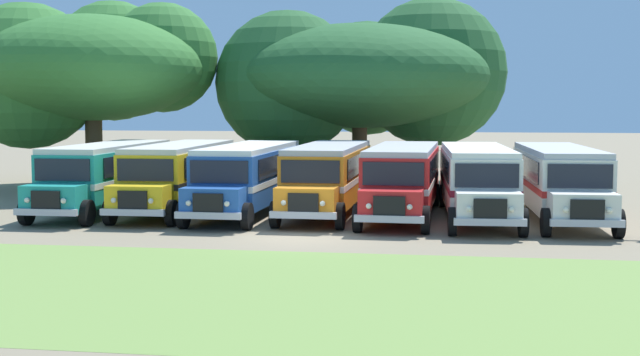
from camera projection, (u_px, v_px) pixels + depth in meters
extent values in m
plane|color=#84755B|center=(298.00, 237.00, 28.71)|extent=(220.00, 220.00, 0.00)
cube|color=olive|center=(238.00, 290.00, 20.61)|extent=(80.00, 10.94, 0.01)
cube|color=teal|center=(110.00, 173.00, 36.48)|extent=(2.59, 9.22, 2.10)
cube|color=white|center=(110.00, 177.00, 36.49)|extent=(2.62, 9.24, 0.24)
cube|color=black|center=(140.00, 161.00, 36.55)|extent=(0.12, 8.00, 0.80)
cube|color=black|center=(85.00, 161.00, 36.91)|extent=(0.12, 8.00, 0.80)
cube|color=beige|center=(109.00, 146.00, 36.37)|extent=(2.51, 9.12, 0.22)
cube|color=teal|center=(55.00, 199.00, 31.30)|extent=(2.21, 1.42, 1.05)
cube|color=black|center=(46.00, 200.00, 30.56)|extent=(1.10, 0.11, 0.70)
cube|color=#B7B7BC|center=(46.00, 212.00, 30.56)|extent=(2.40, 0.22, 0.24)
cube|color=black|center=(62.00, 170.00, 31.87)|extent=(2.20, 0.08, 0.84)
cube|color=white|center=(147.00, 168.00, 41.04)|extent=(0.90, 0.07, 1.30)
sphere|color=#EAE5C6|center=(63.00, 201.00, 30.42)|extent=(0.20, 0.20, 0.20)
sphere|color=#EAE5C6|center=(27.00, 200.00, 30.61)|extent=(0.20, 0.20, 0.20)
cylinder|color=black|center=(87.00, 213.00, 31.27)|extent=(0.29, 1.00, 1.00)
cylinder|color=black|center=(26.00, 212.00, 31.61)|extent=(0.29, 1.00, 1.00)
cylinder|color=black|center=(160.00, 191.00, 39.36)|extent=(0.29, 1.00, 1.00)
cylinder|color=black|center=(111.00, 190.00, 39.70)|extent=(0.29, 1.00, 1.00)
cube|color=yellow|center=(182.00, 173.00, 36.44)|extent=(2.66, 9.24, 2.10)
cube|color=black|center=(182.00, 177.00, 36.45)|extent=(2.69, 9.26, 0.24)
cube|color=black|center=(212.00, 162.00, 36.52)|extent=(0.18, 8.00, 0.80)
cube|color=black|center=(155.00, 161.00, 36.86)|extent=(0.18, 8.00, 0.80)
cube|color=beige|center=(181.00, 146.00, 36.34)|extent=(2.58, 9.14, 0.22)
cube|color=yellow|center=(140.00, 199.00, 31.25)|extent=(2.22, 1.44, 1.05)
cube|color=black|center=(133.00, 200.00, 30.52)|extent=(1.10, 0.12, 0.70)
cube|color=#B7B7BC|center=(132.00, 212.00, 30.52)|extent=(2.40, 0.24, 0.24)
cube|color=black|center=(145.00, 170.00, 31.82)|extent=(2.20, 0.10, 0.84)
cube|color=black|center=(210.00, 168.00, 41.01)|extent=(0.90, 0.08, 1.30)
sphere|color=#EAE5C6|center=(151.00, 201.00, 30.38)|extent=(0.20, 0.20, 0.20)
sphere|color=#EAE5C6|center=(114.00, 200.00, 30.56)|extent=(0.20, 0.20, 0.20)
cylinder|color=black|center=(172.00, 213.00, 31.24)|extent=(0.30, 1.00, 1.00)
cylinder|color=black|center=(110.00, 212.00, 31.56)|extent=(0.30, 1.00, 1.00)
cylinder|color=black|center=(226.00, 191.00, 39.33)|extent=(0.30, 1.00, 1.00)
cylinder|color=black|center=(176.00, 190.00, 39.65)|extent=(0.30, 1.00, 1.00)
cube|color=#23519E|center=(250.00, 175.00, 35.54)|extent=(2.63, 9.23, 2.10)
cube|color=silver|center=(250.00, 179.00, 35.55)|extent=(2.66, 9.25, 0.24)
cube|color=black|center=(281.00, 163.00, 35.58)|extent=(0.15, 8.00, 0.80)
cube|color=black|center=(223.00, 162.00, 36.00)|extent=(0.15, 8.00, 0.80)
cube|color=silver|center=(250.00, 148.00, 35.44)|extent=(2.55, 9.13, 0.22)
cube|color=#23519E|center=(214.00, 202.00, 30.38)|extent=(2.22, 1.43, 1.05)
cube|color=black|center=(208.00, 203.00, 29.65)|extent=(1.10, 0.12, 0.70)
cube|color=#B7B7BC|center=(208.00, 216.00, 29.65)|extent=(2.40, 0.23, 0.24)
cube|color=black|center=(219.00, 172.00, 30.95)|extent=(2.20, 0.09, 0.84)
cube|color=silver|center=(274.00, 169.00, 40.09)|extent=(0.90, 0.07, 1.30)
sphere|color=#EAE5C6|center=(227.00, 204.00, 29.49)|extent=(0.20, 0.20, 0.20)
sphere|color=#EAE5C6|center=(188.00, 203.00, 29.72)|extent=(0.20, 0.20, 0.20)
cylinder|color=black|center=(247.00, 216.00, 30.33)|extent=(0.29, 1.00, 1.00)
cylinder|color=black|center=(183.00, 215.00, 30.72)|extent=(0.29, 1.00, 1.00)
cylinder|color=black|center=(292.00, 193.00, 38.38)|extent=(0.29, 1.00, 1.00)
cylinder|color=black|center=(241.00, 192.00, 38.78)|extent=(0.29, 1.00, 1.00)
cube|color=orange|center=(329.00, 175.00, 35.64)|extent=(2.62, 9.23, 2.10)
cube|color=white|center=(329.00, 179.00, 35.65)|extent=(2.65, 9.25, 0.24)
cube|color=black|center=(360.00, 163.00, 35.68)|extent=(0.15, 8.00, 0.80)
cube|color=black|center=(301.00, 162.00, 36.10)|extent=(0.15, 8.00, 0.80)
cube|color=#B2B2B7|center=(329.00, 147.00, 35.53)|extent=(2.54, 9.13, 0.22)
cube|color=orange|center=(307.00, 201.00, 30.47)|extent=(2.22, 1.43, 1.05)
cube|color=black|center=(303.00, 203.00, 29.75)|extent=(1.10, 0.11, 0.70)
cube|color=#B7B7BC|center=(303.00, 215.00, 29.74)|extent=(2.40, 0.23, 0.24)
cube|color=black|center=(310.00, 172.00, 31.04)|extent=(2.20, 0.09, 0.84)
cube|color=white|center=(344.00, 169.00, 40.18)|extent=(0.90, 0.07, 1.30)
sphere|color=#EAE5C6|center=(323.00, 204.00, 29.58)|extent=(0.20, 0.20, 0.20)
sphere|color=#EAE5C6|center=(284.00, 203.00, 29.81)|extent=(0.20, 0.20, 0.20)
cylinder|color=black|center=(340.00, 216.00, 30.42)|extent=(0.29, 1.00, 1.00)
cylinder|color=black|center=(275.00, 215.00, 30.82)|extent=(0.29, 1.00, 1.00)
cylinder|color=black|center=(365.00, 193.00, 38.48)|extent=(0.29, 1.00, 1.00)
cylinder|color=black|center=(314.00, 192.00, 38.87)|extent=(0.29, 1.00, 1.00)
cube|color=red|center=(403.00, 177.00, 34.64)|extent=(2.74, 9.26, 2.10)
cube|color=white|center=(403.00, 181.00, 34.65)|extent=(2.77, 9.28, 0.24)
cube|color=black|center=(435.00, 165.00, 34.66)|extent=(0.25, 8.00, 0.80)
cube|color=black|center=(374.00, 164.00, 35.11)|extent=(0.25, 8.00, 0.80)
cube|color=#B2B2B7|center=(404.00, 149.00, 34.54)|extent=(2.66, 9.16, 0.22)
cube|color=red|center=(391.00, 205.00, 29.49)|extent=(2.24, 1.46, 1.05)
cube|color=black|center=(389.00, 206.00, 28.76)|extent=(1.10, 0.13, 0.70)
cube|color=#B7B7BC|center=(389.00, 219.00, 28.76)|extent=(2.40, 0.26, 0.24)
cube|color=black|center=(393.00, 174.00, 30.06)|extent=(2.20, 0.12, 0.84)
cube|color=white|center=(411.00, 171.00, 39.18)|extent=(0.90, 0.08, 1.30)
sphere|color=#EAE5C6|center=(410.00, 207.00, 28.59)|extent=(0.20, 0.20, 0.20)
sphere|color=#EAE5C6|center=(369.00, 206.00, 28.84)|extent=(0.20, 0.20, 0.20)
cylinder|color=black|center=(426.00, 220.00, 29.42)|extent=(0.31, 1.01, 1.00)
cylinder|color=black|center=(358.00, 218.00, 29.84)|extent=(0.31, 1.01, 1.00)
cylinder|color=black|center=(436.00, 195.00, 37.46)|extent=(0.31, 1.01, 1.00)
cylinder|color=black|center=(382.00, 194.00, 37.88)|extent=(0.31, 1.01, 1.00)
cube|color=silver|center=(476.00, 178.00, 33.95)|extent=(2.93, 9.31, 2.10)
cube|color=maroon|center=(476.00, 182.00, 33.96)|extent=(2.96, 9.33, 0.24)
cube|color=black|center=(507.00, 166.00, 34.07)|extent=(0.42, 7.99, 0.80)
cube|color=black|center=(444.00, 165.00, 34.33)|extent=(0.42, 7.99, 0.80)
cube|color=silver|center=(477.00, 150.00, 33.84)|extent=(2.85, 9.20, 0.22)
cube|color=silver|center=(488.00, 207.00, 28.74)|extent=(2.26, 1.50, 1.05)
cube|color=black|center=(490.00, 209.00, 28.01)|extent=(1.10, 0.15, 0.70)
cube|color=#B7B7BC|center=(490.00, 222.00, 28.00)|extent=(2.41, 0.31, 0.24)
cube|color=black|center=(487.00, 176.00, 29.31)|extent=(2.20, 0.16, 0.84)
cube|color=maroon|center=(468.00, 172.00, 38.53)|extent=(0.90, 0.10, 1.30)
sphere|color=#EAE5C6|center=(512.00, 210.00, 27.88)|extent=(0.20, 0.20, 0.20)
sphere|color=#EAE5C6|center=(469.00, 209.00, 28.03)|extent=(0.20, 0.20, 0.20)
cylinder|color=black|center=(523.00, 223.00, 28.76)|extent=(0.33, 1.01, 1.00)
cylinder|color=black|center=(452.00, 222.00, 29.01)|extent=(0.33, 1.01, 1.00)
cylinder|color=black|center=(498.00, 196.00, 36.89)|extent=(0.33, 1.01, 1.00)
cylinder|color=black|center=(443.00, 196.00, 37.13)|extent=(0.33, 1.01, 1.00)
cube|color=silver|center=(558.00, 179.00, 33.69)|extent=(2.83, 9.28, 2.10)
cube|color=red|center=(558.00, 183.00, 33.70)|extent=(2.86, 9.31, 0.24)
cube|color=black|center=(589.00, 166.00, 33.80)|extent=(0.33, 8.00, 0.80)
cube|color=black|center=(525.00, 166.00, 34.09)|extent=(0.33, 8.00, 0.80)
cube|color=#B2B2B7|center=(558.00, 150.00, 33.59)|extent=(2.75, 9.18, 0.22)
cube|color=silver|center=(583.00, 208.00, 28.49)|extent=(2.25, 1.48, 1.05)
cube|color=black|center=(587.00, 210.00, 27.76)|extent=(1.10, 0.14, 0.70)
cube|color=#B7B7BC|center=(587.00, 223.00, 27.75)|extent=(2.41, 0.29, 0.24)
cube|color=black|center=(580.00, 176.00, 29.06)|extent=(2.20, 0.14, 0.84)
cube|color=red|center=(541.00, 172.00, 38.27)|extent=(0.90, 0.09, 1.30)
sphere|color=#EAE5C6|center=(610.00, 211.00, 27.63)|extent=(0.20, 0.20, 0.20)
sphere|color=#EAE5C6|center=(566.00, 210.00, 27.79)|extent=(0.20, 0.20, 0.20)
cylinder|color=black|center=(618.00, 224.00, 28.50)|extent=(0.32, 1.01, 1.00)
cylinder|color=black|center=(546.00, 222.00, 28.77)|extent=(0.32, 1.01, 1.00)
cylinder|color=black|center=(574.00, 197.00, 36.61)|extent=(0.32, 1.01, 1.00)
cylinder|color=black|center=(518.00, 196.00, 36.89)|extent=(0.32, 1.01, 1.00)
cylinder|color=brown|center=(360.00, 149.00, 48.05)|extent=(0.86, 0.86, 3.92)
ellipsoid|color=#235628|center=(360.00, 76.00, 47.69)|extent=(14.62, 14.61, 5.85)
sphere|color=#235628|center=(432.00, 72.00, 48.74)|extent=(8.58, 8.58, 8.58)
sphere|color=#235628|center=(288.00, 83.00, 47.12)|extent=(8.08, 8.08, 8.08)
sphere|color=#235628|center=(367.00, 78.00, 52.05)|extent=(7.01, 7.01, 7.01)
cylinder|color=brown|center=(94.00, 148.00, 45.73)|extent=(0.92, 0.92, 4.35)
ellipsoid|color=#33702D|center=(92.00, 68.00, 45.36)|extent=(12.21, 12.64, 5.67)
sphere|color=#33702D|center=(163.00, 58.00, 46.22)|extent=(6.02, 6.02, 6.02)
sphere|color=#33702D|center=(28.00, 76.00, 44.90)|extent=(7.80, 7.80, 7.80)
sphere|color=#33702D|center=(113.00, 61.00, 48.18)|extent=(6.84, 6.84, 6.84)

